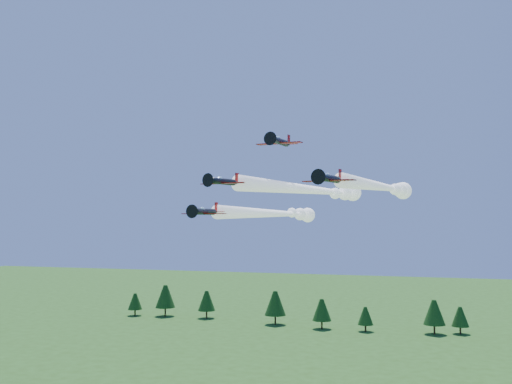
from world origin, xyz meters
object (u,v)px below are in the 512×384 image
(plane_lead, at_px, (315,190))
(plane_right, at_px, (383,187))
(plane_left, at_px, (276,213))
(plane_slot, at_px, (280,142))

(plane_lead, height_order, plane_right, plane_right)
(plane_lead, xyz_separation_m, plane_left, (-11.45, 14.80, -4.29))
(plane_lead, xyz_separation_m, plane_right, (12.42, 4.71, 0.71))
(plane_right, height_order, plane_slot, plane_slot)
(plane_lead, bearing_deg, plane_slot, -96.88)
(plane_lead, distance_m, plane_slot, 13.83)
(plane_left, distance_m, plane_slot, 28.80)
(plane_left, xyz_separation_m, plane_slot, (7.00, -24.97, 12.53))
(plane_left, bearing_deg, plane_lead, -43.52)
(plane_lead, height_order, plane_left, plane_lead)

